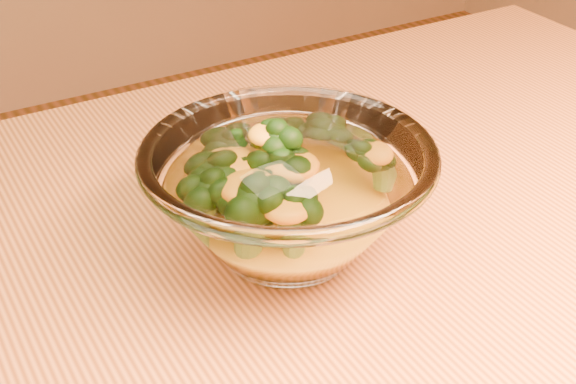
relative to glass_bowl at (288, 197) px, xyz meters
The scene contains 3 objects.
glass_bowl is the anchor object (origin of this frame).
cheese_sauce 0.02m from the glass_bowl, 90.00° to the right, with size 0.09×0.09×0.03m, color gold.
broccoli_heap 0.02m from the glass_bowl, 113.30° to the left, with size 0.13×0.11×0.06m.
Camera 1 is at (-0.10, -0.27, 1.07)m, focal length 50.00 mm.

